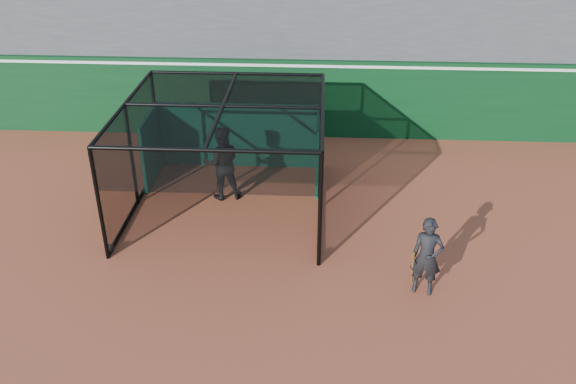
{
  "coord_description": "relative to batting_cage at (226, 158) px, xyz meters",
  "views": [
    {
      "loc": [
        1.63,
        -9.85,
        7.94
      ],
      "look_at": [
        0.97,
        2.0,
        1.4
      ],
      "focal_mm": 38.0,
      "sensor_mm": 36.0,
      "label": 1
    }
  ],
  "objects": [
    {
      "name": "batter",
      "position": [
        -0.18,
        0.45,
        -0.37
      ],
      "size": [
        1.11,
        0.95,
        1.99
      ],
      "primitive_type": "imported",
      "rotation": [
        0.0,
        0.0,
        3.37
      ],
      "color": "black",
      "rests_on": "ground"
    },
    {
      "name": "ground",
      "position": [
        0.69,
        -3.74,
        -1.37
      ],
      "size": [
        120.0,
        120.0,
        0.0
      ],
      "primitive_type": "plane",
      "color": "brown",
      "rests_on": "ground"
    },
    {
      "name": "outfield_wall",
      "position": [
        0.69,
        4.76,
        -0.08
      ],
      "size": [
        50.0,
        0.5,
        2.5
      ],
      "color": "#093515",
      "rests_on": "ground"
    },
    {
      "name": "batting_cage",
      "position": [
        0.0,
        0.0,
        0.0
      ],
      "size": [
        4.85,
        5.07,
        2.74
      ],
      "color": "black",
      "rests_on": "ground"
    },
    {
      "name": "on_deck_player",
      "position": [
        4.55,
        -3.32,
        -0.51
      ],
      "size": [
        0.7,
        0.53,
        1.72
      ],
      "color": "black",
      "rests_on": "ground"
    }
  ]
}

